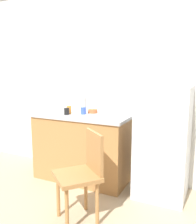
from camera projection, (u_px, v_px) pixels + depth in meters
The scene contains 11 objects.
ground_plane at pixel (76, 205), 2.72m from camera, with size 8.00×8.00×0.00m, color tan.
back_wall at pixel (112, 84), 3.38m from camera, with size 4.80×0.10×2.55m, color silver.
cabinet_base at pixel (83, 148), 3.34m from camera, with size 1.24×0.60×0.86m, color #A87542.
countertop at pixel (83, 115), 3.26m from camera, with size 1.28×0.64×0.04m, color #B7B7BC.
faucet at pixel (83, 102), 3.51m from camera, with size 0.02×0.02×0.22m, color #B7B7BC.
refrigerator at pixel (163, 142), 2.86m from camera, with size 0.57×0.58×1.30m, color silver.
chair at pixel (83, 172), 2.39m from camera, with size 0.56×0.56×0.89m.
terracotta_bowl at pixel (93, 111), 3.31m from camera, with size 0.13×0.13×0.05m, color #B25B33.
cup_orange at pixel (69, 110), 3.27m from camera, with size 0.06×0.06×0.10m, color orange.
cup_blue at pixel (83, 111), 3.22m from camera, with size 0.07×0.07×0.09m, color blue.
cup_black at pixel (67, 111), 3.18m from camera, with size 0.07×0.07×0.09m, color black.
Camera 1 is at (1.29, -2.15, 1.49)m, focal length 39.42 mm.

